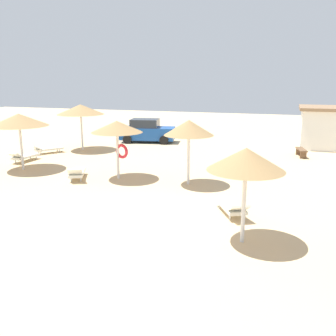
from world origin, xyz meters
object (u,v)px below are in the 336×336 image
at_px(bench_0, 301,151).
at_px(parked_car, 147,131).
at_px(lounger_3, 24,156).
at_px(parasol_3, 19,120).
at_px(lounger_5, 47,149).
at_px(lounger_1, 77,172).
at_px(beach_cabana, 332,127).
at_px(parasol_5, 81,109).
at_px(parasol_0, 246,160).
at_px(lounger_0, 232,206).
at_px(parasol_1, 117,127).
at_px(parasol_6, 189,128).

relative_size(bench_0, parked_car, 0.37).
height_order(lounger_3, bench_0, lounger_3).
relative_size(parasol_3, lounger_5, 1.54).
relative_size(parasol_3, lounger_1, 1.49).
xyz_separation_m(parasol_3, bench_0, (14.03, 7.88, -2.25)).
xyz_separation_m(parasol_3, lounger_3, (-1.19, 1.58, -2.29)).
xyz_separation_m(lounger_5, beach_cabana, (17.37, 7.57, 1.11)).
bearing_deg(parasol_5, parasol_0, -43.42).
bearing_deg(parasol_5, lounger_3, -108.07).
relative_size(lounger_0, lounger_5, 1.03).
relative_size(parasol_3, bench_0, 1.91).
bearing_deg(lounger_0, parasol_1, 151.26).
bearing_deg(parasol_0, beach_cabana, 77.11).
bearing_deg(parasol_1, parked_car, 103.24).
xyz_separation_m(parasol_1, bench_0, (8.47, 8.01, -2.11)).
height_order(parasol_1, beach_cabana, beach_cabana).
relative_size(lounger_0, lounger_3, 1.03).
bearing_deg(lounger_5, parasol_0, -35.29).
relative_size(parasol_0, parasol_1, 1.02).
bearing_deg(bench_0, parasol_0, -98.30).
xyz_separation_m(parasol_3, lounger_1, (3.72, -0.82, -2.28)).
bearing_deg(lounger_1, bench_0, 40.16).
relative_size(lounger_3, bench_0, 1.25).
bearing_deg(parasol_3, lounger_5, 108.86).
height_order(parasol_6, beach_cabana, parasol_6).
bearing_deg(parasol_0, parasol_5, 136.58).
bearing_deg(lounger_0, parasol_5, 141.05).
bearing_deg(lounger_0, parasol_6, 126.86).
distance_m(parasol_0, bench_0, 13.69).
relative_size(parked_car, beach_cabana, 0.97).
distance_m(parasol_0, lounger_3, 15.20).
height_order(lounger_1, lounger_3, lounger_1).
height_order(parasol_3, lounger_1, parasol_3).
relative_size(parasol_1, parked_car, 0.65).
bearing_deg(parked_car, beach_cabana, 7.31).
bearing_deg(lounger_3, lounger_1, -26.14).
relative_size(parasol_0, lounger_0, 1.42).
distance_m(parasol_3, parasol_6, 9.01).
relative_size(parasol_5, lounger_1, 1.54).
xyz_separation_m(parasol_6, bench_0, (5.02, 7.98, -2.22)).
bearing_deg(lounger_1, parked_car, 92.79).
relative_size(lounger_1, beach_cabana, 0.46).
relative_size(parasol_3, parked_car, 0.70).
distance_m(bench_0, parked_car, 11.05).
xyz_separation_m(lounger_1, parked_car, (-0.52, 10.78, 0.50)).
height_order(parasol_6, lounger_3, parasol_6).
relative_size(parasol_0, beach_cabana, 0.65).
bearing_deg(beach_cabana, parasol_1, -131.66).
height_order(parasol_1, lounger_1, parasol_1).
distance_m(parasol_3, lounger_3, 3.03).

